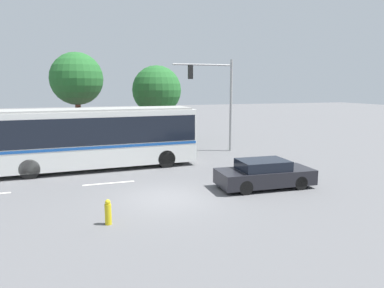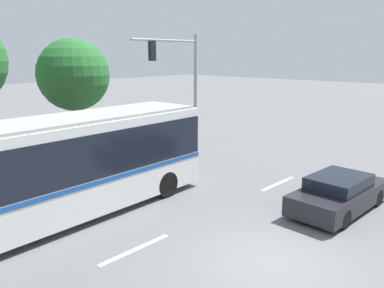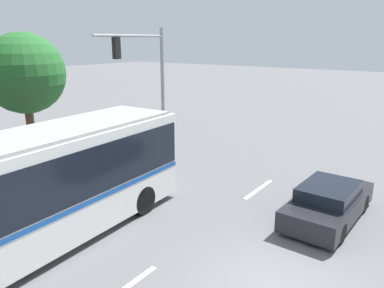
{
  "view_description": "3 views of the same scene",
  "coord_description": "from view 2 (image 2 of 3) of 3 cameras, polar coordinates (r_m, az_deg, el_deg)",
  "views": [
    {
      "loc": [
        -3.51,
        -13.69,
        4.55
      ],
      "look_at": [
        2.05,
        2.83,
        1.72
      ],
      "focal_mm": 33.32,
      "sensor_mm": 36.0,
      "label": 1
    },
    {
      "loc": [
        -8.13,
        -4.82,
        5.3
      ],
      "look_at": [
        2.23,
        4.9,
        2.02
      ],
      "focal_mm": 36.23,
      "sensor_mm": 36.0,
      "label": 2
    },
    {
      "loc": [
        -7.37,
        -2.75,
        5.83
      ],
      "look_at": [
        3.27,
        4.73,
        2.19
      ],
      "focal_mm": 35.13,
      "sensor_mm": 36.0,
      "label": 3
    }
  ],
  "objects": [
    {
      "name": "street_tree_centre",
      "position": [
        22.25,
        -17.06,
        9.66
      ],
      "size": [
        3.9,
        3.9,
        6.2
      ],
      "color": "brown",
      "rests_on": "ground"
    },
    {
      "name": "lane_stripe_mid",
      "position": [
        11.3,
        -8.34,
        -15.11
      ],
      "size": [
        2.4,
        0.16,
        0.01
      ],
      "primitive_type": "cube",
      "color": "silver",
      "rests_on": "ground"
    },
    {
      "name": "flowering_hedge",
      "position": [
        17.8,
        -24.62,
        -2.86
      ],
      "size": [
        9.12,
        1.52,
        1.63
      ],
      "color": "#286028",
      "rests_on": "ground"
    },
    {
      "name": "city_bus",
      "position": [
        13.08,
        -19.34,
        -2.82
      ],
      "size": [
        11.35,
        2.99,
        3.35
      ],
      "rotation": [
        0.0,
        0.0,
        0.04
      ],
      "color": "silver",
      "rests_on": "ground"
    },
    {
      "name": "lane_stripe_near",
      "position": [
        16.8,
        12.58,
        -5.71
      ],
      "size": [
        2.4,
        0.16,
        0.01
      ],
      "primitive_type": "cube",
      "color": "silver",
      "rests_on": "ground"
    },
    {
      "name": "sedan_foreground",
      "position": [
        14.45,
        20.81,
        -6.83
      ],
      "size": [
        4.41,
        1.98,
        1.28
      ],
      "rotation": [
        0.0,
        0.0,
        -0.04
      ],
      "color": "black",
      "rests_on": "ground"
    },
    {
      "name": "traffic_light_pole",
      "position": [
        20.02,
        -1.33,
        9.62
      ],
      "size": [
        4.3,
        0.24,
        6.36
      ],
      "rotation": [
        0.0,
        0.0,
        3.14
      ],
      "color": "gray",
      "rests_on": "ground"
    },
    {
      "name": "ground_plane",
      "position": [
        10.84,
        11.37,
        -16.57
      ],
      "size": [
        140.0,
        140.0,
        0.0
      ],
      "primitive_type": "plane",
      "color": "#5B5B5E"
    }
  ]
}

